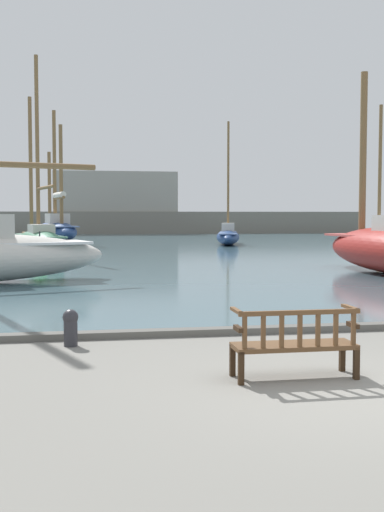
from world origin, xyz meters
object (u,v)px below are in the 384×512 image
sailboat_mid_port (228,235)px  sailboat_distant_harbor (56,228)px  park_bench (295,343)px  mooring_bollard (71,326)px  channel_buoy (40,257)px  sailboat_nearest_port (39,239)px

sailboat_mid_port → sailboat_distant_harbor: (-11.79, 5.97, 0.41)m
park_bench → sailboat_mid_port: (7.12, 35.04, 0.24)m
sailboat_mid_port → mooring_bollard: size_ratio=14.02×
mooring_bollard → channel_buoy: (-1.53, 16.32, 0.08)m
sailboat_mid_port → sailboat_nearest_port: (-11.93, -10.62, 0.21)m
sailboat_mid_port → mooring_bollard: (-10.02, -32.47, -0.38)m
sailboat_mid_port → sailboat_nearest_port: 15.97m
park_bench → channel_buoy: channel_buoy is taller
mooring_bollard → sailboat_nearest_port: bearing=95.0°
park_bench → sailboat_mid_port: 35.76m
sailboat_distant_harbor → sailboat_nearest_port: bearing=-90.5°
sailboat_mid_port → mooring_bollard: bearing=-107.1°
sailboat_distant_harbor → channel_buoy: size_ratio=7.18×
park_bench → sailboat_distant_harbor: 41.28m
park_bench → sailboat_mid_port: size_ratio=0.19×
sailboat_distant_harbor → sailboat_mid_port: bearing=-26.8°
sailboat_distant_harbor → sailboat_nearest_port: size_ratio=1.00×
park_bench → mooring_bollard: size_ratio=2.68×
sailboat_mid_port → sailboat_nearest_port: size_ratio=0.86×
sailboat_distant_harbor → mooring_bollard: bearing=-87.4°
channel_buoy → park_bench: bearing=-76.8°
sailboat_distant_harbor → mooring_bollard: (1.78, -38.44, -0.79)m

